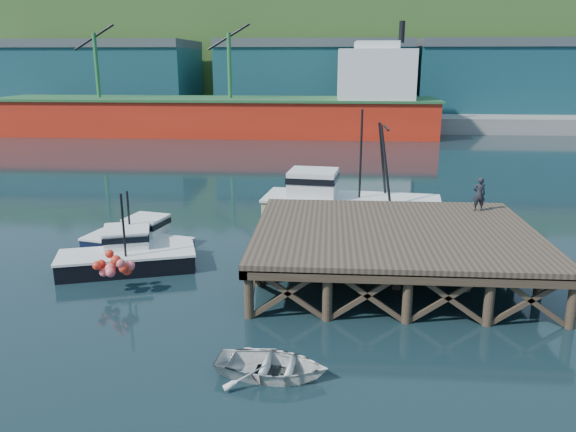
# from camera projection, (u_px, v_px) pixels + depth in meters

# --- Properties ---
(ground) EXTENTS (300.00, 300.00, 0.00)m
(ground) POSITION_uv_depth(u_px,v_px,m) (268.00, 271.00, 25.14)
(ground) COLOR black
(ground) RESTS_ON ground
(wharf) EXTENTS (12.00, 10.00, 2.62)m
(wharf) POSITION_uv_depth(u_px,v_px,m) (395.00, 234.00, 24.05)
(wharf) COLOR brown
(wharf) RESTS_ON ground
(far_quay) EXTENTS (160.00, 40.00, 2.00)m
(far_quay) POSITION_uv_depth(u_px,v_px,m) (314.00, 112.00, 92.16)
(far_quay) COLOR gray
(far_quay) RESTS_ON ground
(warehouse_left) EXTENTS (32.00, 16.00, 9.00)m
(warehouse_left) POSITION_uv_depth(u_px,v_px,m) (92.00, 78.00, 88.39)
(warehouse_left) COLOR #17464C
(warehouse_left) RESTS_ON far_quay
(warehouse_mid) EXTENTS (28.00, 16.00, 9.00)m
(warehouse_mid) POSITION_uv_depth(u_px,v_px,m) (314.00, 79.00, 85.89)
(warehouse_mid) COLOR #17464C
(warehouse_mid) RESTS_ON far_quay
(warehouse_right) EXTENTS (30.00, 16.00, 9.00)m
(warehouse_right) POSITION_uv_depth(u_px,v_px,m) (514.00, 79.00, 83.74)
(warehouse_right) COLOR #17464C
(warehouse_right) RESTS_ON far_quay
(cargo_ship) EXTENTS (55.50, 10.00, 13.75)m
(cargo_ship) POSITION_uv_depth(u_px,v_px,m) (243.00, 109.00, 71.00)
(cargo_ship) COLOR red
(cargo_ship) RESTS_ON ground
(hillside) EXTENTS (220.00, 50.00, 22.00)m
(hillside) POSITION_uv_depth(u_px,v_px,m) (319.00, 52.00, 118.33)
(hillside) COLOR #2D511E
(hillside) RESTS_ON ground
(boat_navy) EXTENTS (5.58, 3.52, 3.30)m
(boat_navy) POSITION_uv_depth(u_px,v_px,m) (140.00, 241.00, 27.30)
(boat_navy) COLOR black
(boat_navy) RESTS_ON ground
(boat_black) EXTENTS (6.36, 5.27, 3.70)m
(boat_black) POSITION_uv_depth(u_px,v_px,m) (127.00, 255.00, 25.28)
(boat_black) COLOR black
(boat_black) RESTS_ON ground
(trawler) EXTENTS (10.20, 4.72, 6.59)m
(trawler) POSITION_uv_depth(u_px,v_px,m) (347.00, 203.00, 31.70)
(trawler) COLOR #C8C481
(trawler) RESTS_ON ground
(dinghy) EXTENTS (3.66, 2.83, 0.70)m
(dinghy) POSITION_uv_depth(u_px,v_px,m) (272.00, 365.00, 16.69)
(dinghy) COLOR silver
(dinghy) RESTS_ON ground
(dockworker) EXTENTS (0.60, 0.40, 1.63)m
(dockworker) POSITION_uv_depth(u_px,v_px,m) (479.00, 194.00, 26.90)
(dockworker) COLOR black
(dockworker) RESTS_ON wharf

